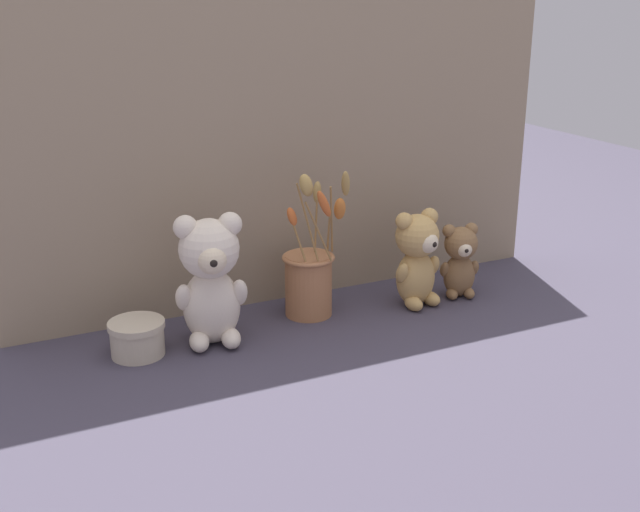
{
  "coord_description": "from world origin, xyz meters",
  "views": [
    {
      "loc": [
        -0.68,
        -1.4,
        0.69
      ],
      "look_at": [
        0.0,
        0.02,
        0.14
      ],
      "focal_mm": 45.0,
      "sensor_mm": 36.0,
      "label": 1
    }
  ],
  "objects_px": {
    "teddy_bear_large": "(211,277)",
    "teddy_bear_small": "(460,259)",
    "teddy_bear_medium": "(417,256)",
    "flower_vase": "(310,276)",
    "decorative_tin_tall": "(137,338)"
  },
  "relations": [
    {
      "from": "teddy_bear_small",
      "to": "flower_vase",
      "type": "xyz_separation_m",
      "value": [
        -0.35,
        0.05,
        0.0
      ]
    },
    {
      "from": "teddy_bear_medium",
      "to": "decorative_tin_tall",
      "type": "height_order",
      "value": "teddy_bear_medium"
    },
    {
      "from": "teddy_bear_large",
      "to": "teddy_bear_small",
      "type": "height_order",
      "value": "teddy_bear_large"
    },
    {
      "from": "flower_vase",
      "to": "decorative_tin_tall",
      "type": "height_order",
      "value": "flower_vase"
    },
    {
      "from": "teddy_bear_large",
      "to": "decorative_tin_tall",
      "type": "height_order",
      "value": "teddy_bear_large"
    },
    {
      "from": "teddy_bear_medium",
      "to": "teddy_bear_small",
      "type": "relative_size",
      "value": 1.27
    },
    {
      "from": "teddy_bear_large",
      "to": "flower_vase",
      "type": "bearing_deg",
      "value": 10.85
    },
    {
      "from": "teddy_bear_medium",
      "to": "teddy_bear_small",
      "type": "height_order",
      "value": "teddy_bear_medium"
    },
    {
      "from": "flower_vase",
      "to": "decorative_tin_tall",
      "type": "distance_m",
      "value": 0.39
    },
    {
      "from": "teddy_bear_large",
      "to": "decorative_tin_tall",
      "type": "bearing_deg",
      "value": 175.77
    },
    {
      "from": "teddy_bear_medium",
      "to": "decorative_tin_tall",
      "type": "bearing_deg",
      "value": 178.52
    },
    {
      "from": "teddy_bear_medium",
      "to": "teddy_bear_small",
      "type": "distance_m",
      "value": 0.12
    },
    {
      "from": "teddy_bear_large",
      "to": "teddy_bear_medium",
      "type": "distance_m",
      "value": 0.47
    },
    {
      "from": "teddy_bear_large",
      "to": "teddy_bear_medium",
      "type": "xyz_separation_m",
      "value": [
        0.47,
        -0.0,
        -0.03
      ]
    },
    {
      "from": "teddy_bear_small",
      "to": "flower_vase",
      "type": "bearing_deg",
      "value": 172.32
    }
  ]
}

